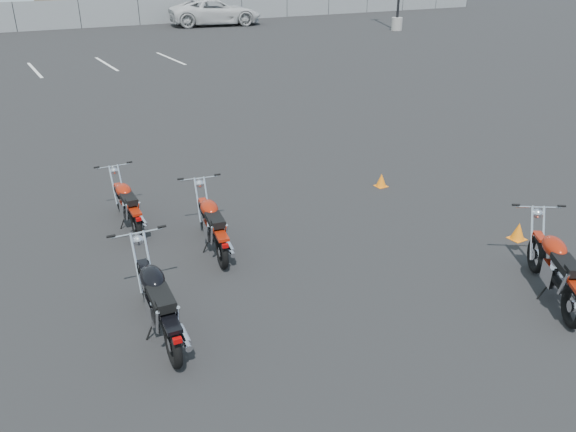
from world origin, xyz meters
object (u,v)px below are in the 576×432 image
motorcycle_second_black (158,301)px  motorcycle_front_red (128,204)px  motorcycle_rear_red (556,268)px  motorcycle_third_red (213,225)px  white_van (215,4)px

motorcycle_second_black → motorcycle_front_red: bearing=81.0°
motorcycle_second_black → motorcycle_rear_red: (5.01, -1.94, -0.01)m
motorcycle_front_red → motorcycle_second_black: size_ratio=0.88×
motorcycle_third_red → motorcycle_rear_red: (3.53, -3.69, 0.02)m
motorcycle_rear_red → white_van: white_van is taller
motorcycle_second_black → motorcycle_rear_red: 5.37m
motorcycle_second_black → motorcycle_third_red: (1.47, 1.75, -0.03)m
motorcycle_second_black → motorcycle_third_red: motorcycle_second_black is taller
white_van → motorcycle_third_red: bearing=167.3°
motorcycle_second_black → motorcycle_rear_red: motorcycle_second_black is taller
motorcycle_second_black → motorcycle_third_red: bearing=49.9°
motorcycle_front_red → motorcycle_rear_red: bearing=-49.6°
motorcycle_third_red → motorcycle_rear_red: bearing=-46.3°
motorcycle_front_red → motorcycle_rear_red: (4.48, -5.26, 0.05)m
motorcycle_second_black → white_van: white_van is taller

